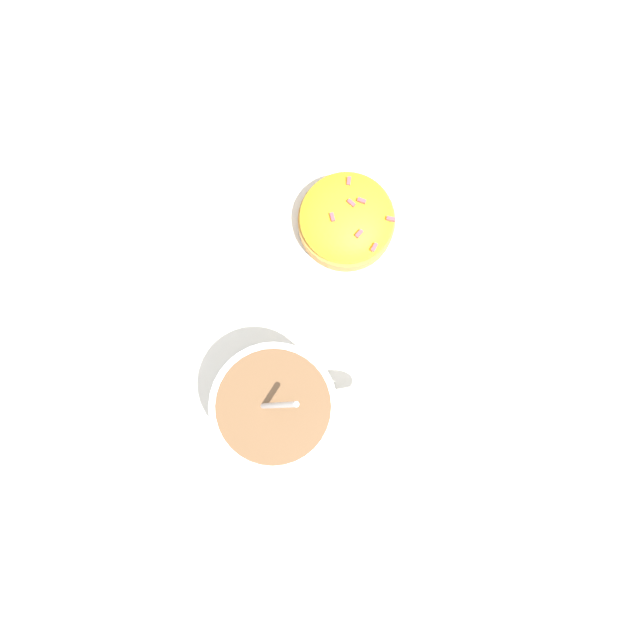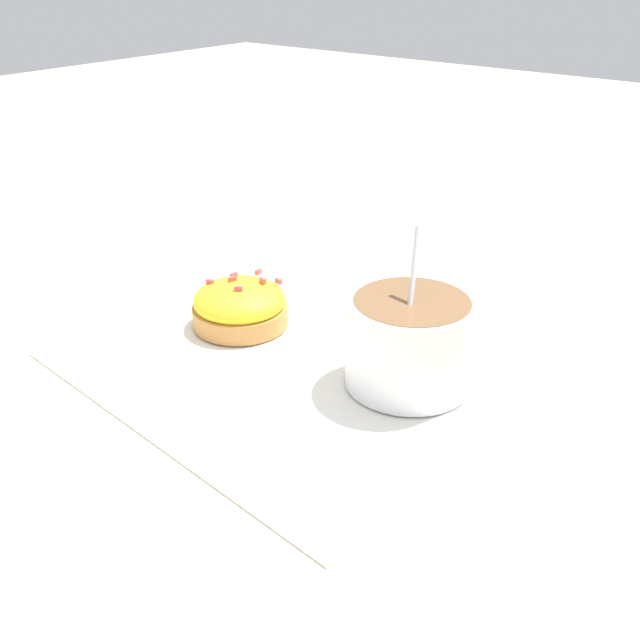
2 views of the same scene
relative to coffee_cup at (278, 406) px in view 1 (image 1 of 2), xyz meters
name	(u,v)px [view 1 (image 1 of 2)]	position (x,y,z in m)	size (l,w,h in m)	color
ground_plane	(309,312)	(-0.08, -0.01, -0.04)	(3.00, 3.00, 0.00)	#C6B793
paper_napkin	(309,312)	(-0.08, -0.01, -0.04)	(0.36, 0.35, 0.00)	white
coffee_cup	(278,406)	(0.00, 0.00, 0.00)	(0.09, 0.11, 0.12)	white
frosted_pastry	(352,222)	(-0.17, 0.00, -0.02)	(0.08, 0.08, 0.04)	#C18442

